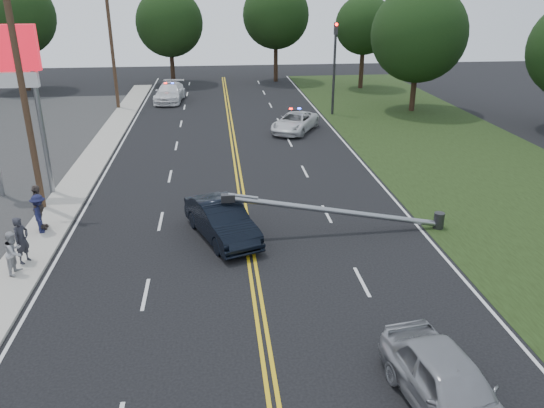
{
  "coord_description": "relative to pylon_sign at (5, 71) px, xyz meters",
  "views": [
    {
      "loc": [
        -1.15,
        -11.58,
        9.49
      ],
      "look_at": [
        0.92,
        7.33,
        1.7
      ],
      "focal_mm": 35.0,
      "sensor_mm": 36.0,
      "label": 1
    }
  ],
  "objects": [
    {
      "name": "ground",
      "position": [
        10.5,
        -14.0,
        -6.0
      ],
      "size": [
        120.0,
        120.0,
        0.0
      ],
      "primitive_type": "plane",
      "color": "black",
      "rests_on": "ground"
    },
    {
      "name": "sidewalk",
      "position": [
        2.1,
        -4.0,
        -5.94
      ],
      "size": [
        1.8,
        70.0,
        0.12
      ],
      "primitive_type": "cube",
      "color": "#ACA89C",
      "rests_on": "ground"
    },
    {
      "name": "grass_verge",
      "position": [
        24.0,
        -4.0,
        -5.99
      ],
      "size": [
        12.0,
        80.0,
        0.01
      ],
      "primitive_type": "cube",
      "color": "black",
      "rests_on": "ground"
    },
    {
      "name": "centerline_yellow",
      "position": [
        10.5,
        -4.0,
        -5.99
      ],
      "size": [
        0.36,
        80.0,
        0.0
      ],
      "primitive_type": "cube",
      "color": "gold",
      "rests_on": "ground"
    },
    {
      "name": "pylon_sign",
      "position": [
        0.0,
        0.0,
        0.0
      ],
      "size": [
        3.2,
        0.35,
        8.0
      ],
      "color": "gray",
      "rests_on": "ground"
    },
    {
      "name": "traffic_signal",
      "position": [
        18.8,
        16.0,
        -1.79
      ],
      "size": [
        0.28,
        0.41,
        7.05
      ],
      "color": "#2D2D30",
      "rests_on": "ground"
    },
    {
      "name": "fallen_streetlight",
      "position": [
        14.69,
        -6.0,
        -5.08
      ],
      "size": [
        9.36,
        0.44,
        1.91
      ],
      "color": "#2D2D30",
      "rests_on": "ground"
    },
    {
      "name": "utility_pole_mid",
      "position": [
        1.3,
        -2.0,
        -0.91
      ],
      "size": [
        1.6,
        0.28,
        10.0
      ],
      "color": "#382619",
      "rests_on": "ground"
    },
    {
      "name": "utility_pole_far",
      "position": [
        1.3,
        20.0,
        -0.91
      ],
      "size": [
        1.6,
        0.28,
        10.0
      ],
      "color": "#382619",
      "rests_on": "ground"
    },
    {
      "name": "tree_5",
      "position": [
        -8.99,
        29.88,
        0.95
      ],
      "size": [
        7.23,
        7.23,
        10.57
      ],
      "color": "black",
      "rests_on": "ground"
    },
    {
      "name": "tree_6",
      "position": [
        5.12,
        32.33,
        0.13
      ],
      "size": [
        6.82,
        6.82,
        9.55
      ],
      "color": "black",
      "rests_on": "ground"
    },
    {
      "name": "tree_7",
      "position": [
        16.12,
        32.6,
        0.82
      ],
      "size": [
        6.92,
        6.92,
        10.29
      ],
      "color": "black",
      "rests_on": "ground"
    },
    {
      "name": "tree_8",
      "position": [
        24.21,
        27.53,
        0.07
      ],
      "size": [
        5.63,
        5.63,
        8.9
      ],
      "color": "black",
      "rests_on": "ground"
    },
    {
      "name": "tree_9",
      "position": [
        25.63,
        16.59,
        0.09
      ],
      "size": [
        7.53,
        7.53,
        9.86
      ],
      "color": "black",
      "rests_on": "ground"
    },
    {
      "name": "crashed_sedan",
      "position": [
        9.45,
        -5.93,
        -5.22
      ],
      "size": [
        3.22,
        4.97,
        1.55
      ],
      "primitive_type": "imported",
      "rotation": [
        0.0,
        0.0,
        0.37
      ],
      "color": "black",
      "rests_on": "ground"
    },
    {
      "name": "waiting_sedan",
      "position": [
        14.58,
        -16.16,
        -5.23
      ],
      "size": [
        2.46,
        4.75,
        1.54
      ],
      "primitive_type": "imported",
      "rotation": [
        0.0,
        0.0,
        0.15
      ],
      "color": "#94959B",
      "rests_on": "ground"
    },
    {
      "name": "emergency_a",
      "position": [
        14.96,
        10.82,
        -5.33
      ],
      "size": [
        4.26,
        5.3,
        1.34
      ],
      "primitive_type": "imported",
      "rotation": [
        0.0,
        0.0,
        -0.5
      ],
      "color": "silver",
      "rests_on": "ground"
    },
    {
      "name": "emergency_b",
      "position": [
        5.44,
        22.59,
        -5.19
      ],
      "size": [
        2.74,
        5.74,
        1.62
      ],
      "primitive_type": "imported",
      "rotation": [
        0.0,
        0.0,
        -0.09
      ],
      "color": "white",
      "rests_on": "ground"
    },
    {
      "name": "bystander_a",
      "position": [
        2.19,
        -7.42,
        -4.99
      ],
      "size": [
        0.65,
        0.76,
        1.77
      ],
      "primitive_type": "imported",
      "rotation": [
        0.0,
        0.0,
        1.15
      ],
      "color": "#282931",
      "rests_on": "sidewalk"
    },
    {
      "name": "bystander_b",
      "position": [
        2.18,
        -8.22,
        -5.08
      ],
      "size": [
        0.71,
        0.86,
        1.59
      ],
      "primitive_type": "imported",
      "rotation": [
        0.0,
        0.0,
        1.41
      ],
      "color": "#A6A6AB",
      "rests_on": "sidewalk"
    },
    {
      "name": "bystander_c",
      "position": [
        2.06,
        -4.82,
        -5.06
      ],
      "size": [
        0.88,
        1.19,
        1.64
      ],
      "primitive_type": "imported",
      "rotation": [
        0.0,
        0.0,
        1.86
      ],
      "color": "#181B3D",
      "rests_on": "sidewalk"
    },
    {
      "name": "bystander_d",
      "position": [
        1.96,
        -4.51,
        -4.91
      ],
      "size": [
        0.56,
        1.17,
        1.94
      ],
      "primitive_type": "imported",
      "rotation": [
        0.0,
        0.0,
        1.65
      ],
      "color": "#564A44",
      "rests_on": "sidewalk"
    }
  ]
}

